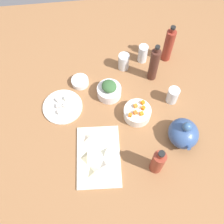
% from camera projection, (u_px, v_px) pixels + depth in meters
% --- Properties ---
extents(tabletop, '(1.90, 1.90, 0.03)m').
position_uv_depth(tabletop, '(112.00, 118.00, 1.50)').
color(tabletop, '#92633D').
rests_on(tabletop, ground).
extents(cutting_board, '(0.34, 0.24, 0.01)m').
position_uv_depth(cutting_board, '(99.00, 156.00, 1.38)').
color(cutting_board, silver).
rests_on(cutting_board, tabletop).
extents(plate_tofu, '(0.22, 0.22, 0.01)m').
position_uv_depth(plate_tofu, '(63.00, 107.00, 1.51)').
color(plate_tofu, white).
rests_on(plate_tofu, tabletop).
extents(bowl_greens, '(0.14, 0.14, 0.06)m').
position_uv_depth(bowl_greens, '(109.00, 92.00, 1.53)').
color(bowl_greens, white).
rests_on(bowl_greens, tabletop).
extents(bowl_carrots, '(0.15, 0.15, 0.06)m').
position_uv_depth(bowl_carrots, '(137.00, 113.00, 1.47)').
color(bowl_carrots, white).
rests_on(bowl_carrots, tabletop).
extents(bowl_small_side, '(0.10, 0.10, 0.04)m').
position_uv_depth(bowl_small_side, '(80.00, 82.00, 1.58)').
color(bowl_small_side, white).
rests_on(bowl_small_side, tabletop).
extents(teapot, '(0.18, 0.15, 0.16)m').
position_uv_depth(teapot, '(183.00, 133.00, 1.38)').
color(teapot, '#355286').
rests_on(teapot, tabletop).
extents(bottle_0, '(0.05, 0.05, 0.26)m').
position_uv_depth(bottle_0, '(154.00, 65.00, 1.52)').
color(bottle_0, '#4A271E').
rests_on(bottle_0, tabletop).
extents(bottle_1, '(0.06, 0.06, 0.26)m').
position_uv_depth(bottle_1, '(169.00, 45.00, 1.59)').
color(bottle_1, maroon).
rests_on(bottle_1, tabletop).
extents(bottle_2, '(0.06, 0.06, 0.21)m').
position_uv_depth(bottle_2, '(158.00, 162.00, 1.28)').
color(bottle_2, maroon).
rests_on(bottle_2, tabletop).
extents(drinking_glass_0, '(0.06, 0.06, 0.12)m').
position_uv_depth(drinking_glass_0, '(143.00, 54.00, 1.63)').
color(drinking_glass_0, white).
rests_on(drinking_glass_0, tabletop).
extents(drinking_glass_1, '(0.06, 0.06, 0.11)m').
position_uv_depth(drinking_glass_1, '(124.00, 62.00, 1.61)').
color(drinking_glass_1, white).
rests_on(drinking_glass_1, tabletop).
extents(drinking_glass_2, '(0.06, 0.06, 0.10)m').
position_uv_depth(drinking_glass_2, '(173.00, 95.00, 1.50)').
color(drinking_glass_2, white).
rests_on(drinking_glass_2, tabletop).
extents(carrot_cube_0, '(0.02, 0.02, 0.02)m').
position_uv_depth(carrot_cube_0, '(135.00, 113.00, 1.42)').
color(carrot_cube_0, orange).
rests_on(carrot_cube_0, bowl_carrots).
extents(carrot_cube_1, '(0.02, 0.02, 0.02)m').
position_uv_depth(carrot_cube_1, '(142.00, 114.00, 1.42)').
color(carrot_cube_1, orange).
rests_on(carrot_cube_1, bowl_carrots).
extents(carrot_cube_2, '(0.03, 0.03, 0.02)m').
position_uv_depth(carrot_cube_2, '(143.00, 108.00, 1.44)').
color(carrot_cube_2, orange).
rests_on(carrot_cube_2, bowl_carrots).
extents(carrot_cube_3, '(0.02, 0.02, 0.02)m').
position_uv_depth(carrot_cube_3, '(135.00, 106.00, 1.44)').
color(carrot_cube_3, orange).
rests_on(carrot_cube_3, bowl_carrots).
extents(carrot_cube_4, '(0.02, 0.02, 0.02)m').
position_uv_depth(carrot_cube_4, '(143.00, 102.00, 1.45)').
color(carrot_cube_4, orange).
rests_on(carrot_cube_4, bowl_carrots).
extents(carrot_cube_5, '(0.02, 0.02, 0.02)m').
position_uv_depth(carrot_cube_5, '(130.00, 115.00, 1.42)').
color(carrot_cube_5, orange).
rests_on(carrot_cube_5, bowl_carrots).
extents(chopped_greens_mound, '(0.11, 0.11, 0.04)m').
position_uv_depth(chopped_greens_mound, '(109.00, 86.00, 1.48)').
color(chopped_greens_mound, '#366134').
rests_on(chopped_greens_mound, bowl_greens).
extents(tofu_cube_0, '(0.02, 0.02, 0.02)m').
position_uv_depth(tofu_cube_0, '(67.00, 98.00, 1.52)').
color(tofu_cube_0, white).
rests_on(tofu_cube_0, plate_tofu).
extents(tofu_cube_1, '(0.02, 0.02, 0.02)m').
position_uv_depth(tofu_cube_1, '(59.00, 106.00, 1.50)').
color(tofu_cube_1, white).
rests_on(tofu_cube_1, plate_tofu).
extents(tofu_cube_2, '(0.03, 0.03, 0.02)m').
position_uv_depth(tofu_cube_2, '(66.00, 106.00, 1.50)').
color(tofu_cube_2, silver).
rests_on(tofu_cube_2, plate_tofu).
extents(tofu_cube_3, '(0.03, 0.03, 0.02)m').
position_uv_depth(tofu_cube_3, '(58.00, 100.00, 1.52)').
color(tofu_cube_3, white).
rests_on(tofu_cube_3, plate_tofu).
extents(tofu_cube_4, '(0.03, 0.03, 0.02)m').
position_uv_depth(tofu_cube_4, '(60.00, 112.00, 1.48)').
color(tofu_cube_4, white).
rests_on(tofu_cube_4, plate_tofu).
extents(dumpling_0, '(0.06, 0.05, 0.03)m').
position_uv_depth(dumpling_0, '(87.00, 157.00, 1.35)').
color(dumpling_0, beige).
rests_on(dumpling_0, cutting_board).
extents(dumpling_1, '(0.06, 0.06, 0.02)m').
position_uv_depth(dumpling_1, '(106.00, 166.00, 1.34)').
color(dumpling_1, beige).
rests_on(dumpling_1, cutting_board).
extents(dumpling_2, '(0.06, 0.06, 0.02)m').
position_uv_depth(dumpling_2, '(89.00, 138.00, 1.41)').
color(dumpling_2, beige).
rests_on(dumpling_2, cutting_board).
extents(dumpling_3, '(0.08, 0.08, 0.02)m').
position_uv_depth(dumpling_3, '(95.00, 173.00, 1.32)').
color(dumpling_3, beige).
rests_on(dumpling_3, cutting_board).
extents(dumpling_4, '(0.05, 0.05, 0.02)m').
position_uv_depth(dumpling_4, '(106.00, 152.00, 1.37)').
color(dumpling_4, beige).
rests_on(dumpling_4, cutting_board).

